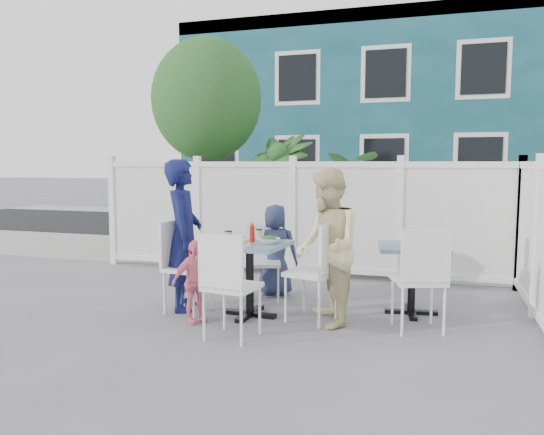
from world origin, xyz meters
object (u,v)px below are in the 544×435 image
(boy, at_px, (275,250))
(utility_cabinet, at_px, (178,216))
(chair_near, at_px, (227,278))
(man, at_px, (183,235))
(woman, at_px, (327,247))
(chair_right, at_px, (319,264))
(chair_left, at_px, (182,259))
(toddler, at_px, (194,282))
(chair_back, at_px, (263,255))
(spare_table, at_px, (412,261))
(main_table, at_px, (250,259))

(boy, bearing_deg, utility_cabinet, -56.37)
(chair_near, xyz_separation_m, boy, (-0.07, 1.69, -0.02))
(chair_near, xyz_separation_m, man, (-0.84, 0.82, 0.25))
(woman, bearing_deg, chair_right, -147.96)
(chair_left, relative_size, woman, 0.63)
(boy, xyz_separation_m, toddler, (-0.45, -1.29, -0.13))
(chair_near, height_order, toddler, chair_near)
(utility_cabinet, xyz_separation_m, boy, (2.69, -2.71, -0.07))
(toddler, bearing_deg, chair_near, -92.45)
(chair_left, bearing_deg, chair_right, 98.44)
(utility_cabinet, xyz_separation_m, chair_left, (1.94, -3.68, -0.05))
(chair_back, bearing_deg, utility_cabinet, -66.33)
(spare_table, height_order, woman, woman)
(spare_table, height_order, toddler, toddler)
(chair_back, relative_size, woman, 0.57)
(main_table, bearing_deg, chair_left, -176.29)
(chair_near, bearing_deg, woman, 51.75)
(toddler, bearing_deg, utility_cabinet, 64.58)
(spare_table, relative_size, chair_right, 0.78)
(chair_left, distance_m, toddler, 0.47)
(chair_near, distance_m, toddler, 0.67)
(spare_table, bearing_deg, woman, -141.27)
(spare_table, distance_m, chair_left, 2.43)
(main_table, distance_m, toddler, 0.61)
(chair_right, xyz_separation_m, boy, (-0.73, 0.90, -0.04))
(main_table, distance_m, chair_back, 0.76)
(chair_back, bearing_deg, chair_left, 32.33)
(utility_cabinet, distance_m, chair_back, 3.88)
(man, bearing_deg, utility_cabinet, 9.00)
(toddler, bearing_deg, main_table, -15.05)
(chair_near, bearing_deg, man, 143.42)
(chair_right, bearing_deg, boy, 52.81)
(spare_table, xyz_separation_m, chair_back, (-1.70, 0.17, -0.06))
(spare_table, distance_m, woman, 1.02)
(chair_left, xyz_separation_m, woman, (1.57, 0.00, 0.20))
(woman, bearing_deg, toddler, -98.85)
(utility_cabinet, relative_size, toddler, 1.49)
(chair_back, height_order, boy, boy)
(spare_table, xyz_separation_m, chair_right, (-0.87, -0.56, 0.02))
(boy, bearing_deg, spare_table, 156.77)
(chair_back, relative_size, boy, 0.79)
(spare_table, bearing_deg, main_table, -160.18)
(chair_right, relative_size, boy, 0.92)
(chair_left, relative_size, chair_near, 1.00)
(main_table, bearing_deg, boy, 90.35)
(chair_right, height_order, chair_back, chair_right)
(woman, bearing_deg, utility_cabinet, -159.55)
(woman, distance_m, toddler, 1.36)
(boy, bearing_deg, main_table, 79.25)
(main_table, xyz_separation_m, boy, (-0.01, 0.92, -0.05))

